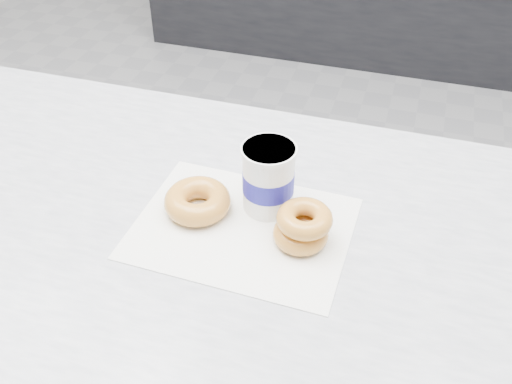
{
  "coord_description": "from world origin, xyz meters",
  "views": [
    {
      "loc": [
        0.37,
        -1.21,
        1.53
      ],
      "look_at": [
        0.16,
        -0.53,
        0.94
      ],
      "focal_mm": 40.0,
      "sensor_mm": 36.0,
      "label": 1
    }
  ],
  "objects_px": {
    "donut_stack": "(303,226)",
    "coffee_cup": "(268,178)",
    "donut_single": "(198,201)",
    "counter": "(176,373)"
  },
  "relations": [
    {
      "from": "counter",
      "to": "donut_single",
      "type": "bearing_deg",
      "value": 30.14
    },
    {
      "from": "counter",
      "to": "coffee_cup",
      "type": "height_order",
      "value": "coffee_cup"
    },
    {
      "from": "counter",
      "to": "donut_stack",
      "type": "height_order",
      "value": "donut_stack"
    },
    {
      "from": "counter",
      "to": "donut_single",
      "type": "relative_size",
      "value": 27.74
    },
    {
      "from": "coffee_cup",
      "to": "donut_stack",
      "type": "bearing_deg",
      "value": -58.17
    },
    {
      "from": "donut_stack",
      "to": "coffee_cup",
      "type": "xyz_separation_m",
      "value": [
        -0.07,
        0.06,
        0.03
      ]
    },
    {
      "from": "donut_single",
      "to": "donut_stack",
      "type": "relative_size",
      "value": 0.91
    },
    {
      "from": "donut_stack",
      "to": "coffee_cup",
      "type": "bearing_deg",
      "value": 138.8
    },
    {
      "from": "donut_single",
      "to": "donut_stack",
      "type": "xyz_separation_m",
      "value": [
        0.18,
        -0.02,
        0.01
      ]
    },
    {
      "from": "donut_stack",
      "to": "coffee_cup",
      "type": "relative_size",
      "value": 1.02
    }
  ]
}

